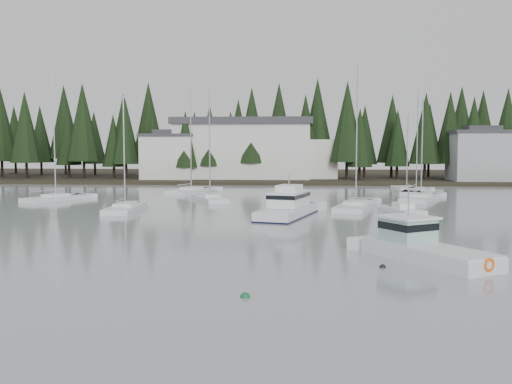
% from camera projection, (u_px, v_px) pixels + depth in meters
% --- Properties ---
extents(ground, '(260.00, 260.00, 0.00)m').
position_uv_depth(ground, '(171.00, 308.00, 22.02)').
color(ground, gray).
rests_on(ground, ground).
extents(far_shore_land, '(240.00, 54.00, 1.00)m').
position_uv_depth(far_shore_land, '(274.00, 177.00, 118.46)').
color(far_shore_land, black).
rests_on(far_shore_land, ground).
extents(conifer_treeline, '(200.00, 22.00, 20.00)m').
position_uv_depth(conifer_treeline, '(271.00, 180.00, 107.53)').
color(conifer_treeline, black).
rests_on(conifer_treeline, ground).
extents(house_west, '(9.54, 7.42, 8.75)m').
position_uv_depth(house_west, '(169.00, 156.00, 101.49)').
color(house_west, silver).
rests_on(house_west, ground).
extents(house_east_a, '(10.60, 8.48, 9.25)m').
position_uv_depth(house_east_a, '(481.00, 155.00, 96.59)').
color(house_east_a, '#999EA0').
rests_on(house_east_a, ground).
extents(harbor_inn, '(29.50, 11.50, 10.90)m').
position_uv_depth(harbor_inn, '(254.00, 149.00, 103.64)').
color(harbor_inn, silver).
rests_on(harbor_inn, ground).
extents(cabin_cruiser_center, '(5.76, 10.58, 4.34)m').
position_uv_depth(cabin_cruiser_center, '(288.00, 209.00, 51.02)').
color(cabin_cruiser_center, silver).
rests_on(cabin_cruiser_center, ground).
extents(lobster_boat_teal, '(6.63, 8.30, 4.47)m').
position_uv_depth(lobster_boat_teal, '(423.00, 251.00, 31.36)').
color(lobster_boat_teal, silver).
rests_on(lobster_boat_teal, ground).
extents(sailboat_0, '(6.04, 8.41, 15.00)m').
position_uv_depth(sailboat_0, '(56.00, 200.00, 66.27)').
color(sailboat_0, silver).
rests_on(sailboat_0, ground).
extents(sailboat_2, '(5.59, 11.28, 14.86)m').
position_uv_depth(sailboat_2, '(356.00, 207.00, 57.99)').
color(sailboat_2, silver).
rests_on(sailboat_2, ground).
extents(sailboat_3, '(5.74, 9.42, 14.13)m').
position_uv_depth(sailboat_3, '(416.00, 193.00, 76.00)').
color(sailboat_3, silver).
rests_on(sailboat_3, ground).
extents(sailboat_4, '(6.68, 10.36, 12.24)m').
position_uv_depth(sailboat_4, '(421.00, 200.00, 66.73)').
color(sailboat_4, silver).
rests_on(sailboat_4, ground).
extents(sailboat_5, '(5.84, 9.18, 14.59)m').
position_uv_depth(sailboat_5, '(191.00, 192.00, 77.35)').
color(sailboat_5, silver).
rests_on(sailboat_5, ground).
extents(sailboat_7, '(5.51, 8.34, 13.23)m').
position_uv_depth(sailboat_7, '(210.00, 200.00, 65.81)').
color(sailboat_7, silver).
rests_on(sailboat_7, ground).
extents(sailboat_11, '(2.92, 8.32, 11.64)m').
position_uv_depth(sailboat_11, '(125.00, 210.00, 55.57)').
color(sailboat_11, silver).
rests_on(sailboat_11, ground).
extents(sailboat_12, '(3.40, 11.05, 11.16)m').
position_uv_depth(sailboat_12, '(406.00, 192.00, 77.86)').
color(sailboat_12, silver).
rests_on(sailboat_12, ground).
extents(runabout_1, '(3.60, 5.83, 1.42)m').
position_uv_depth(runabout_1, '(403.00, 212.00, 53.40)').
color(runabout_1, silver).
rests_on(runabout_1, ground).
extents(mooring_buoy_green, '(0.42, 0.42, 0.42)m').
position_uv_depth(mooring_buoy_green, '(245.00, 297.00, 23.68)').
color(mooring_buoy_green, '#145933').
rests_on(mooring_buoy_green, ground).
extents(mooring_buoy_dark, '(0.35, 0.35, 0.35)m').
position_uv_depth(mooring_buoy_dark, '(383.00, 268.00, 29.48)').
color(mooring_buoy_dark, black).
rests_on(mooring_buoy_dark, ground).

